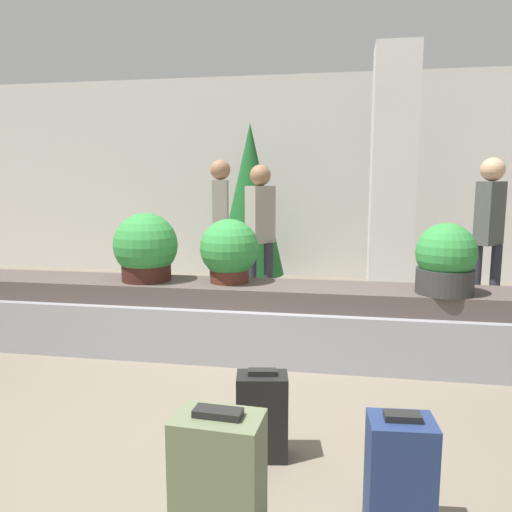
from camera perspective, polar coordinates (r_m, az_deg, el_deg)
ground_plane at (r=3.30m, az=-4.52°, el=-19.30°), size 18.00×18.00×0.00m
back_wall at (r=8.15m, az=4.74°, el=8.92°), size 18.00×0.06×3.20m
carousel at (r=4.49m, az=0.00°, el=-7.44°), size 6.86×0.75×0.64m
pillar at (r=6.63m, az=15.33°, el=8.74°), size 0.54×0.54×3.20m
suitcase_0 at (r=2.43m, az=16.09°, el=-23.24°), size 0.29×0.23×0.57m
suitcase_1 at (r=2.92m, az=0.70°, el=-17.77°), size 0.31×0.23×0.51m
suitcase_3 at (r=2.25m, az=-4.26°, el=-24.73°), size 0.37×0.26×0.64m
potted_plant_0 at (r=4.63m, az=-12.49°, el=0.83°), size 0.58×0.58×0.62m
potted_plant_1 at (r=4.28m, az=20.85°, el=-0.48°), size 0.48×0.48×0.57m
potted_plant_2 at (r=4.45m, az=-3.07°, el=0.55°), size 0.52×0.52×0.57m
traveler_0 at (r=5.80m, az=0.49°, el=3.59°), size 0.34×0.36×1.73m
traveler_1 at (r=6.39m, az=-4.05°, el=4.56°), size 0.31×0.34×1.81m
traveler_2 at (r=5.95m, az=25.09°, el=3.34°), size 0.35×0.36×1.79m
decorated_tree at (r=7.29m, az=-0.67°, el=6.41°), size 0.99×0.99×2.37m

